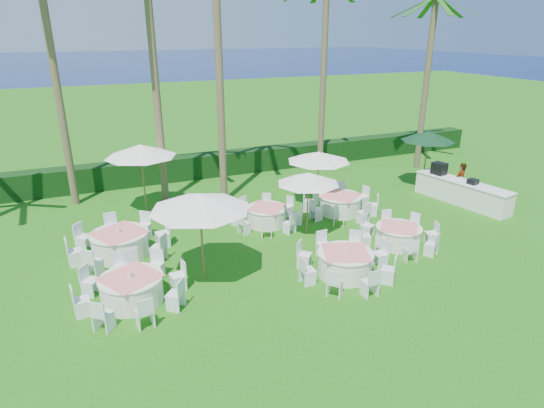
{
  "coord_description": "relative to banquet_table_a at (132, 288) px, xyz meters",
  "views": [
    {
      "loc": [
        -6.04,
        -10.76,
        7.3
      ],
      "look_at": [
        0.09,
        3.64,
        1.3
      ],
      "focal_mm": 30.0,
      "sensor_mm": 36.0,
      "label": 1
    }
  ],
  "objects": [
    {
      "name": "ground",
      "position": [
        5.33,
        -1.13,
        -0.42
      ],
      "size": [
        120.0,
        120.0,
        0.0
      ],
      "primitive_type": "plane",
      "color": "#1F5A0F",
      "rests_on": "ground"
    },
    {
      "name": "ocean",
      "position": [
        5.33,
        100.87,
        -0.42
      ],
      "size": [
        260.0,
        260.0,
        0.0
      ],
      "primitive_type": "plane",
      "color": "#060F44",
      "rests_on": "ground"
    },
    {
      "name": "banquet_table_a",
      "position": [
        0.0,
        0.0,
        0.0
      ],
      "size": [
        3.17,
        3.17,
        0.96
      ],
      "color": "white",
      "rests_on": "ground"
    },
    {
      "name": "umbrella_b",
      "position": [
        6.73,
        2.2,
        1.8
      ],
      "size": [
        2.34,
        2.34,
        2.44
      ],
      "color": "brown",
      "rests_on": "ground"
    },
    {
      "name": "banquet_table_d",
      "position": [
        -0.0,
        3.13,
        0.03
      ],
      "size": [
        3.42,
        3.42,
        1.02
      ],
      "color": "white",
      "rests_on": "ground"
    },
    {
      "name": "palm_d",
      "position": [
        11.39,
        9.68,
        4.88
      ],
      "size": [
        4.21,
        4.38,
        9.65
      ],
      "color": "brown",
      "rests_on": "ground"
    },
    {
      "name": "banquet_table_f",
      "position": [
        9.0,
        3.54,
        -0.0
      ],
      "size": [
        3.13,
        3.13,
        0.95
      ],
      "color": "white",
      "rests_on": "ground"
    },
    {
      "name": "umbrella_a",
      "position": [
        2.21,
        0.42,
        2.17
      ],
      "size": [
        3.03,
        3.03,
        2.84
      ],
      "color": "brown",
      "rests_on": "ground"
    },
    {
      "name": "palm_a",
      "position": [
        -1.35,
        9.12,
        5.58
      ],
      "size": [
        4.4,
        4.15,
        11.04
      ],
      "color": "brown",
      "rests_on": "ground"
    },
    {
      "name": "umbrella_c",
      "position": [
        1.43,
        6.93,
        2.26
      ],
      "size": [
        2.92,
        2.92,
        2.94
      ],
      "color": "brown",
      "rests_on": "ground"
    },
    {
      "name": "palm_b",
      "position": [
        2.43,
        7.86,
        4.9
      ],
      "size": [
        4.35,
        4.29,
        9.7
      ],
      "color": "brown",
      "rests_on": "ground"
    },
    {
      "name": "buffet_table",
      "position": [
        14.6,
        2.45,
        0.13
      ],
      "size": [
        1.8,
        4.53,
        1.58
      ],
      "color": "white",
      "rests_on": "ground"
    },
    {
      "name": "palm_e",
      "position": [
        16.55,
        7.73,
        4.49
      ],
      "size": [
        4.39,
        4.21,
        8.9
      ],
      "color": "brown",
      "rests_on": "ground"
    },
    {
      "name": "banquet_table_e",
      "position": [
        5.66,
        3.64,
        -0.04
      ],
      "size": [
        2.78,
        2.78,
        0.88
      ],
      "color": "white",
      "rests_on": "ground"
    },
    {
      "name": "umbrella_green",
      "position": [
        14.6,
        4.93,
        2.14
      ],
      "size": [
        2.53,
        2.53,
        2.8
      ],
      "color": "brown",
      "rests_on": "ground"
    },
    {
      "name": "hedge",
      "position": [
        5.33,
        10.87,
        0.18
      ],
      "size": [
        34.0,
        1.0,
        1.2
      ],
      "primitive_type": "cube",
      "color": "black",
      "rests_on": "ground"
    },
    {
      "name": "staff_person",
      "position": [
        15.07,
        3.04,
        0.41
      ],
      "size": [
        0.68,
        0.53,
        1.66
      ],
      "primitive_type": "imported",
      "rotation": [
        0.0,
        0.0,
        3.38
      ],
      "color": "gray",
      "rests_on": "ground"
    },
    {
      "name": "umbrella_d",
      "position": [
        8.57,
        4.79,
        1.79
      ],
      "size": [
        2.75,
        2.75,
        2.42
      ],
      "color": "brown",
      "rests_on": "ground"
    },
    {
      "name": "banquet_table_b",
      "position": [
        6.42,
        -1.06,
        -0.0
      ],
      "size": [
        3.11,
        3.11,
        0.95
      ],
      "color": "white",
      "rests_on": "ground"
    },
    {
      "name": "palm_c",
      "position": [
        4.91,
        6.88,
        6.49
      ],
      "size": [
        4.16,
        4.4,
        12.83
      ],
      "color": "brown",
      "rests_on": "ground"
    },
    {
      "name": "banquet_table_c",
      "position": [
        9.31,
        0.03,
        -0.04
      ],
      "size": [
        2.81,
        2.81,
        0.87
      ],
      "color": "white",
      "rests_on": "ground"
    }
  ]
}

